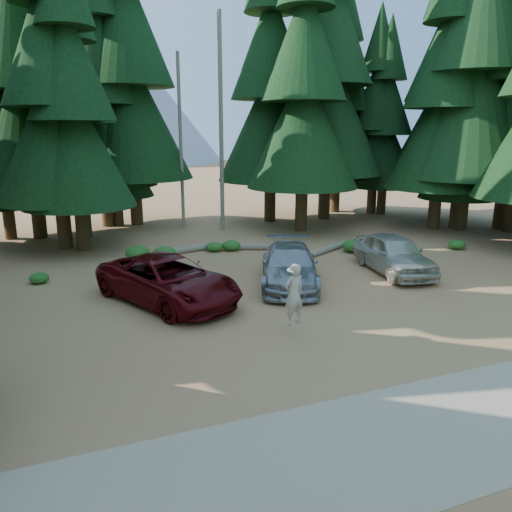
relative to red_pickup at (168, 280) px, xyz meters
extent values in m
plane|color=#B9714E|center=(4.83, -2.95, -0.79)|extent=(160.00, 160.00, 0.00)
cube|color=tan|center=(4.83, -9.45, -0.78)|extent=(26.00, 3.50, 0.01)
cylinder|color=gray|center=(5.63, 11.55, 5.21)|extent=(0.24, 0.24, 12.00)
cylinder|color=gray|center=(3.63, 13.05, 4.21)|extent=(0.20, 0.20, 10.00)
cone|color=#92949A|center=(4.83, 82.05, 13.21)|extent=(44.00, 44.00, 28.00)
cone|color=#92949A|center=(-3.17, 92.05, 9.21)|extent=(36.00, 36.00, 20.00)
imported|color=#51070A|center=(0.00, 0.00, 0.00)|extent=(4.78, 6.27, 1.58)
imported|color=#9C9FA4|center=(4.71, 0.30, -0.05)|extent=(3.94, 5.53, 1.49)
imported|color=beige|center=(9.41, 0.22, 0.01)|extent=(2.58, 4.94, 1.60)
imported|color=beige|center=(2.75, -4.14, 0.45)|extent=(0.74, 0.57, 1.80)
cylinder|color=white|center=(2.75, -4.09, 1.15)|extent=(0.36, 0.36, 0.04)
cylinder|color=gray|center=(2.12, 6.66, -0.64)|extent=(4.16, 1.18, 0.30)
cylinder|color=gray|center=(6.09, 5.80, -0.64)|extent=(3.58, 1.68, 0.31)
cylinder|color=gray|center=(8.66, 4.33, -0.65)|extent=(3.95, 2.34, 0.28)
ellipsoid|color=#285C1B|center=(-0.12, 6.27, -0.48)|extent=(1.14, 1.14, 0.62)
ellipsoid|color=#285C1B|center=(3.57, 6.47, -0.57)|extent=(0.80, 0.80, 0.44)
ellipsoid|color=#285C1B|center=(1.00, 5.72, -0.49)|extent=(1.11, 1.11, 0.61)
ellipsoid|color=#285C1B|center=(4.40, 6.35, -0.54)|extent=(0.92, 0.92, 0.50)
ellipsoid|color=#285C1B|center=(6.43, 3.98, -0.42)|extent=(1.34, 1.34, 0.74)
ellipsoid|color=#285C1B|center=(9.83, 3.89, -0.48)|extent=(1.13, 1.13, 0.62)
ellipsoid|color=#285C1B|center=(-4.21, 3.98, -0.59)|extent=(0.74, 0.74, 0.41)
ellipsoid|color=#285C1B|center=(14.91, 2.55, -0.56)|extent=(0.85, 0.85, 0.47)
camera|label=1|loc=(-3.14, -16.23, 4.98)|focal=35.00mm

